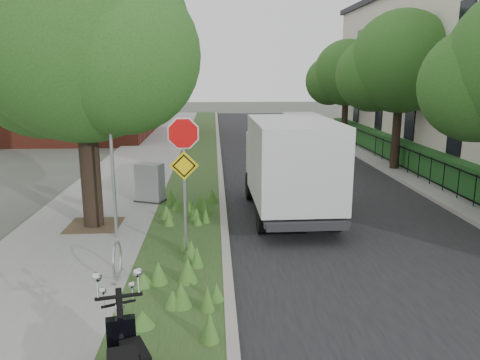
% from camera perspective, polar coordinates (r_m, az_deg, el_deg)
% --- Properties ---
extents(ground, '(120.00, 120.00, 0.00)m').
position_cam_1_polar(ground, '(10.30, 1.23, -10.70)').
color(ground, '#4C5147').
rests_on(ground, ground).
extents(sidewalk_near, '(3.50, 60.00, 0.12)m').
position_cam_1_polar(sidewalk_near, '(20.14, -13.15, 0.91)').
color(sidewalk_near, gray).
rests_on(sidewalk_near, ground).
extents(verge, '(2.00, 60.00, 0.12)m').
position_cam_1_polar(verge, '(19.85, -5.31, 1.03)').
color(verge, '#28451D').
rests_on(verge, ground).
extents(kerb_near, '(0.20, 60.00, 0.13)m').
position_cam_1_polar(kerb_near, '(19.83, -2.42, 1.08)').
color(kerb_near, '#9E9991').
rests_on(kerb_near, ground).
extents(road, '(7.00, 60.00, 0.01)m').
position_cam_1_polar(road, '(20.19, 7.56, 1.01)').
color(road, black).
rests_on(road, ground).
extents(kerb_far, '(0.20, 60.00, 0.13)m').
position_cam_1_polar(kerb_far, '(21.11, 16.94, 1.25)').
color(kerb_far, '#9E9991').
rests_on(kerb_far, ground).
extents(footpath_far, '(3.20, 60.00, 0.12)m').
position_cam_1_polar(footpath_far, '(21.75, 21.15, 1.25)').
color(footpath_far, gray).
rests_on(footpath_far, ground).
extents(street_tree_main, '(6.21, 5.54, 7.66)m').
position_cam_1_polar(street_tree_main, '(12.74, -19.07, 15.28)').
color(street_tree_main, black).
rests_on(street_tree_main, ground).
extents(bare_post, '(0.08, 0.08, 4.00)m').
position_cam_1_polar(bare_post, '(11.65, -15.33, 2.53)').
color(bare_post, '#A5A8AD').
rests_on(bare_post, ground).
extents(bike_hoop, '(0.06, 0.78, 0.77)m').
position_cam_1_polar(bike_hoop, '(9.73, -14.76, -9.45)').
color(bike_hoop, '#A5A8AD').
rests_on(bike_hoop, ground).
extents(sign_assembly, '(0.94, 0.08, 3.22)m').
position_cam_1_polar(sign_assembly, '(10.18, -6.85, 2.63)').
color(sign_assembly, '#A5A8AD').
rests_on(sign_assembly, ground).
extents(fence_far, '(0.04, 24.00, 1.00)m').
position_cam_1_polar(fence_far, '(21.26, 18.82, 2.85)').
color(fence_far, black).
rests_on(fence_far, ground).
extents(hedge_far, '(1.00, 24.00, 1.10)m').
position_cam_1_polar(hedge_far, '(21.53, 20.56, 2.84)').
color(hedge_far, '#1B4D1D').
rests_on(hedge_far, footpath_far).
extents(brick_building, '(9.40, 10.40, 8.30)m').
position_cam_1_polar(brick_building, '(32.61, -19.23, 12.35)').
color(brick_building, maroon).
rests_on(brick_building, ground).
extents(far_tree_b, '(4.83, 4.31, 6.56)m').
position_cam_1_polar(far_tree_b, '(20.92, 18.84, 12.90)').
color(far_tree_b, black).
rests_on(far_tree_b, ground).
extents(far_tree_c, '(4.37, 3.89, 5.93)m').
position_cam_1_polar(far_tree_c, '(28.51, 12.74, 12.25)').
color(far_tree_c, black).
rests_on(far_tree_c, ground).
extents(box_truck, '(2.27, 5.46, 2.45)m').
position_cam_1_polar(box_truck, '(13.58, 6.09, 2.10)').
color(box_truck, '#262628').
rests_on(box_truck, ground).
extents(utility_cabinet, '(1.07, 0.90, 1.21)m').
position_cam_1_polar(utility_cabinet, '(15.15, -10.91, -0.39)').
color(utility_cabinet, '#262628').
rests_on(utility_cabinet, ground).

